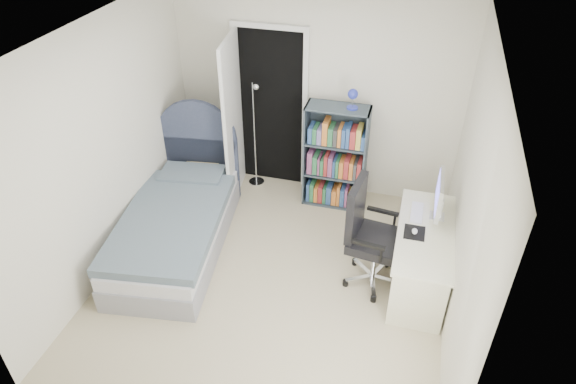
% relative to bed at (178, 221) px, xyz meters
% --- Properties ---
extents(room_shell, '(3.50, 3.70, 2.60)m').
position_rel_bed_xyz_m(room_shell, '(1.17, -0.26, 0.96)').
color(room_shell, tan).
rests_on(room_shell, ground).
extents(door, '(0.92, 0.83, 2.06)m').
position_rel_bed_xyz_m(door, '(0.40, 1.25, 0.74)').
color(door, black).
rests_on(door, ground).
extents(bed, '(1.26, 2.22, 1.30)m').
position_rel_bed_xyz_m(bed, '(0.00, 0.00, 0.00)').
color(bed, gray).
rests_on(bed, ground).
extents(nightstand, '(0.39, 0.39, 0.58)m').
position_rel_bed_xyz_m(nightstand, '(-0.09, 1.05, 0.09)').
color(nightstand, '#CBB97D').
rests_on(nightstand, ground).
extents(floor_lamp, '(0.20, 0.20, 1.41)m').
position_rel_bed_xyz_m(floor_lamp, '(0.47, 1.35, 0.28)').
color(floor_lamp, silver).
rests_on(floor_lamp, ground).
extents(bookcase, '(0.73, 0.31, 1.54)m').
position_rel_bed_xyz_m(bookcase, '(1.50, 1.21, 0.30)').
color(bookcase, '#3E4B54').
rests_on(bookcase, ground).
extents(desk, '(0.54, 1.35, 1.10)m').
position_rel_bed_xyz_m(desk, '(2.61, 0.08, 0.07)').
color(desk, '#F2F0CB').
rests_on(desk, ground).
extents(office_chair, '(0.61, 0.63, 1.15)m').
position_rel_bed_xyz_m(office_chair, '(2.06, -0.03, 0.34)').
color(office_chair, silver).
rests_on(office_chair, ground).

